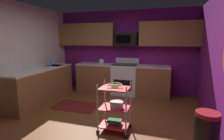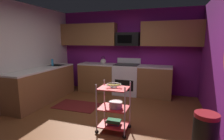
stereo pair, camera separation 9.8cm
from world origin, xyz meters
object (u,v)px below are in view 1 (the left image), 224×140
Objects in this scene: mixing_bowl_large at (117,104)px; book_stack at (115,122)px; dish_soap_bottle at (50,63)px; fruit_bowl at (115,85)px; trash_can at (206,134)px; kettle at (102,61)px; microwave at (126,39)px; oven_range at (125,79)px; rolling_cart at (115,108)px.

book_stack is (-0.04, 0.00, -0.35)m from mixing_bowl_large.
book_stack is 1.35× the size of dish_soap_bottle.
fruit_bowl reaches higher than book_stack.
dish_soap_bottle is 4.25m from trash_can.
microwave is at bearing 7.93° from kettle.
trash_can is at bearing -10.53° from fruit_bowl.
fruit_bowl is 1.59m from trash_can.
book_stack is 1.50m from trash_can.
dish_soap_bottle is (-2.38, 1.42, 0.85)m from book_stack.
dish_soap_bottle is at bearing 149.14° from book_stack.
oven_range is 4.17× the size of kettle.
mixing_bowl_large is (0.04, -0.00, 0.07)m from rolling_cart.
mixing_bowl_large is at bearing -0.00° from fruit_bowl.
kettle reaches higher than book_stack.
book_stack is (0.00, -0.00, -0.70)m from fruit_bowl.
kettle is (-0.78, -0.11, -0.70)m from microwave.
oven_range is 2.37m from book_stack.
microwave is at bearing 26.19° from dish_soap_bottle.
dish_soap_bottle is 0.30× the size of trash_can.
rolling_cart is at bearing 0.00° from fruit_bowl.
oven_range is 2.30m from dish_soap_bottle.
kettle is at bearing 116.32° from mixing_bowl_large.
dish_soap_bottle is (-1.27, -0.90, 0.02)m from kettle.
mixing_bowl_large is at bearing 0.00° from book_stack.
rolling_cart is (0.33, -2.43, -1.25)m from microwave.
rolling_cart is 2.83m from dish_soap_bottle.
kettle is 3.71m from trash_can.
oven_range is at bearing -89.74° from microwave.
dish_soap_bottle is at bearing 149.14° from fruit_bowl.
mixing_bowl_large is at bearing -0.00° from rolling_cart.
dish_soap_bottle is at bearing 156.22° from trash_can.
dish_soap_bottle reaches higher than rolling_cart.
trash_can is (1.43, -0.27, -0.19)m from mixing_bowl_large.
oven_range is 3.16m from trash_can.
book_stack is 1.02× the size of kettle.
mixing_bowl_large is at bearing -81.00° from oven_range.
dish_soap_bottle reaches higher than mixing_bowl_large.
fruit_bowl is at bearing 180.00° from rolling_cart.
kettle is at bearing 35.30° from dish_soap_bottle.
oven_range is 2.35m from rolling_cart.
rolling_cart is at bearing 169.47° from trash_can.
book_stack is (0.33, -2.32, -0.31)m from oven_range.
rolling_cart reaches higher than fruit_bowl.
microwave is 2.58m from fruit_bowl.
microwave reaches higher than oven_range.
book_stack is at bearing -64.42° from kettle.
rolling_cart is 1.49m from trash_can.
fruit_bowl is 2.57m from kettle.
fruit_bowl is (0.33, -2.32, 0.40)m from oven_range.
oven_range reaches higher than rolling_cart.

